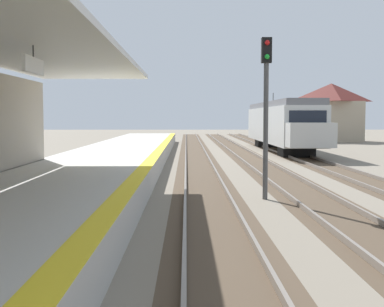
% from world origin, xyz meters
% --- Properties ---
extents(station_platform, '(5.00, 80.00, 0.91)m').
position_xyz_m(station_platform, '(-2.50, 16.00, 0.45)').
color(station_platform, '#B7B5AD').
rests_on(station_platform, ground).
extents(track_pair_nearest_platform, '(2.34, 120.00, 0.16)m').
position_xyz_m(track_pair_nearest_platform, '(1.90, 20.00, 0.05)').
color(track_pair_nearest_platform, '#4C3D2D').
rests_on(track_pair_nearest_platform, ground).
extents(track_pair_middle, '(2.34, 120.00, 0.16)m').
position_xyz_m(track_pair_middle, '(5.30, 20.00, 0.05)').
color(track_pair_middle, '#4C3D2D').
rests_on(track_pair_middle, ground).
extents(track_pair_far_side, '(2.34, 120.00, 0.16)m').
position_xyz_m(track_pair_far_side, '(8.70, 20.00, 0.05)').
color(track_pair_far_side, '#4C3D2D').
rests_on(track_pair_far_side, ground).
extents(approaching_train, '(2.93, 19.60, 4.76)m').
position_xyz_m(approaching_train, '(8.70, 40.37, 2.18)').
color(approaching_train, silver).
rests_on(approaching_train, ground).
extents(rail_signal_post, '(0.32, 0.34, 5.20)m').
position_xyz_m(rail_signal_post, '(3.78, 16.83, 3.19)').
color(rail_signal_post, '#4C4C4C').
rests_on(rail_signal_post, ground).
extents(distant_trackside_house, '(6.60, 5.28, 6.40)m').
position_xyz_m(distant_trackside_house, '(17.26, 56.78, 3.34)').
color(distant_trackside_house, tan).
rests_on(distant_trackside_house, ground).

